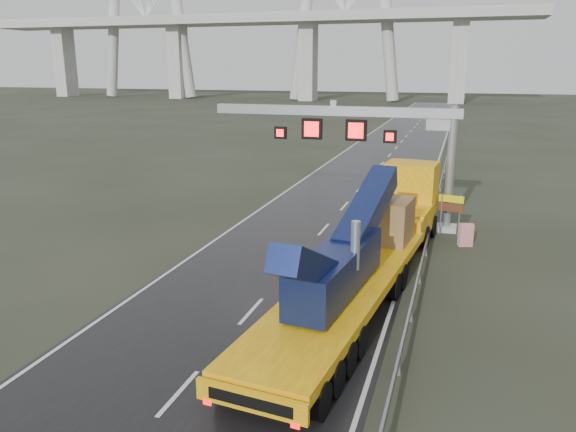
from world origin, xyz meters
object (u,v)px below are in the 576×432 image
(heavy_haul_truck, at_px, (376,236))
(sign_gantry, at_px, (368,132))
(exit_sign_pair, at_px, (451,207))
(striped_barrier, at_px, (466,235))

(heavy_haul_truck, bearing_deg, sign_gantry, 108.68)
(sign_gantry, distance_m, exit_sign_pair, 6.43)
(heavy_haul_truck, distance_m, exit_sign_pair, 8.30)
(heavy_haul_truck, bearing_deg, exit_sign_pair, 74.49)
(exit_sign_pair, bearing_deg, sign_gantry, -179.16)
(sign_gantry, height_order, striped_barrier, sign_gantry)
(heavy_haul_truck, height_order, striped_barrier, heavy_haul_truck)
(exit_sign_pair, bearing_deg, striped_barrier, -50.45)
(exit_sign_pair, bearing_deg, heavy_haul_truck, -99.56)
(heavy_haul_truck, distance_m, striped_barrier, 7.29)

